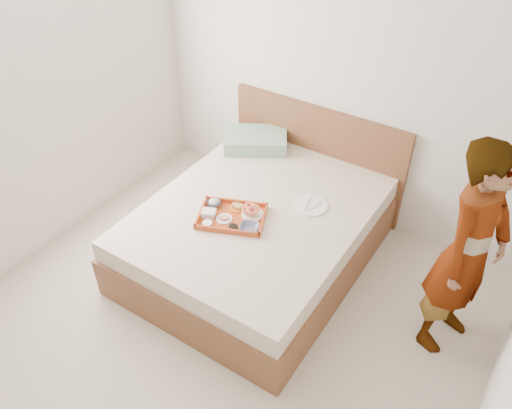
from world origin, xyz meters
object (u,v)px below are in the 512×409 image
Objects in this scene: dinner_plate at (311,206)px; tray at (232,216)px; person at (469,253)px; bed at (258,233)px.

tray is at bearing -133.43° from dinner_plate.
tray reaches higher than dinner_plate.
dinner_plate is at bearing 24.15° from tray.
bed is at bearing 109.41° from person.
tray is 1.65m from person.
tray is at bearing 116.77° from person.
bed is at bearing 44.33° from tray.
dinner_plate is 1.22m from person.
person is (1.18, -0.16, 0.26)m from dinner_plate.
dinner_plate reaches higher than bed.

